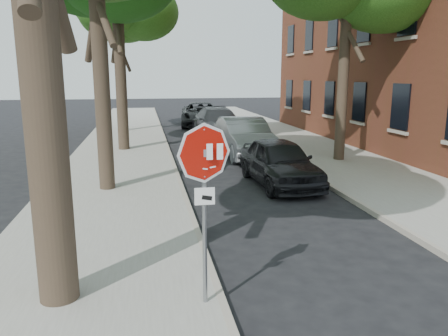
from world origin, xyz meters
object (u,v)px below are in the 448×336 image
object	(u,v)px
car_b	(244,137)
car_d	(201,114)
car_c	(218,123)
car_a	(279,162)
stop_sign	(204,180)
tree_far	(117,6)

from	to	relation	value
car_b	car_d	bearing A→B (deg)	90.27
car_b	car_c	xyz separation A→B (m)	(-0.16, 5.55, -0.00)
car_a	stop_sign	bearing A→B (deg)	-117.65
car_a	tree_far	bearing A→B (deg)	108.26
car_c	car_d	xyz separation A→B (m)	(-0.16, 5.90, -0.03)
car_a	car_b	xyz separation A→B (m)	(0.00, 4.88, 0.09)
stop_sign	car_a	xyz separation A→B (m)	(3.30, 6.98, -1.23)
stop_sign	car_a	world-z (taller)	stop_sign
car_c	car_d	distance (m)	5.91
car_a	car_d	size ratio (longest dim) A/B	0.75
car_b	car_d	size ratio (longest dim) A/B	0.88
tree_far	car_c	world-z (taller)	tree_far
tree_far	car_a	bearing A→B (deg)	-69.40
tree_far	car_a	distance (m)	16.46
tree_far	car_a	world-z (taller)	tree_far
tree_far	car_c	size ratio (longest dim) A/B	1.67
car_a	car_d	bearing A→B (deg)	88.76
stop_sign	car_c	bearing A→B (deg)	79.76
stop_sign	car_d	world-z (taller)	stop_sign
car_d	tree_far	bearing A→B (deg)	-150.90
car_b	car_a	bearing A→B (deg)	-91.30
car_c	tree_far	bearing A→B (deg)	142.75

